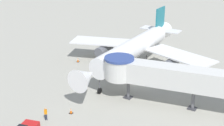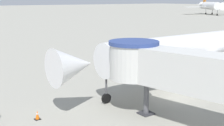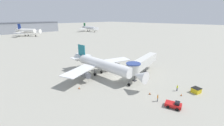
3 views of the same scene
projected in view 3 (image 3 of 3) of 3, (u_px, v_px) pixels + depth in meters
ground_plane at (119, 77)px, 47.11m from camera, size 800.00×800.00×0.00m
main_airplane at (102, 65)px, 47.24m from camera, size 27.05×29.17×8.85m
jet_bridge at (142, 63)px, 47.31m from camera, size 19.00×6.64×5.88m
pushback_tug_red at (174, 105)px, 31.41m from camera, size 2.74×3.62×1.49m
service_container_yellow at (196, 90)px, 37.52m from camera, size 2.42×2.37×1.30m
traffic_cone_near_nose at (150, 93)px, 36.74m from camera, size 0.45×0.45×0.74m
traffic_cone_port_wing at (79, 88)px, 39.61m from camera, size 0.48×0.48×0.78m
traffic_cone_apron_front at (181, 95)px, 36.15m from camera, size 0.37×0.37×0.62m
ground_crew_marshaller at (158, 97)px, 33.55m from camera, size 0.38×0.34×1.72m
ground_crew_wing_walker at (177, 87)px, 38.38m from camera, size 0.21×0.32×1.62m
background_jet_blue_tail at (27, 31)px, 146.64m from camera, size 25.98×26.24×11.68m
background_jet_green_tail at (89, 28)px, 194.47m from camera, size 31.02×33.00×10.45m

